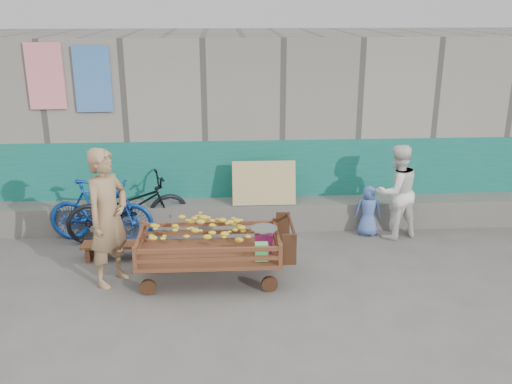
{
  "coord_description": "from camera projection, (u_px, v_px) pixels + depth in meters",
  "views": [
    {
      "loc": [
        -0.33,
        -6.32,
        3.56
      ],
      "look_at": [
        0.11,
        1.2,
        1.0
      ],
      "focal_mm": 40.0,
      "sensor_mm": 36.0,
      "label": 1
    }
  ],
  "objects": [
    {
      "name": "bicycle_blue",
      "position": [
        101.0,
        211.0,
        8.68
      ],
      "size": [
        1.69,
        0.7,
        0.98
      ],
      "primitive_type": "imported",
      "rotation": [
        0.0,
        0.0,
        1.42
      ],
      "color": "#0F3C9A",
      "rests_on": "ground"
    },
    {
      "name": "bicycle_dark",
      "position": [
        128.0,
        208.0,
        8.82
      ],
      "size": [
        1.99,
        1.22,
        0.99
      ],
      "primitive_type": "imported",
      "rotation": [
        0.0,
        0.0,
        1.89
      ],
      "color": "black",
      "rests_on": "ground"
    },
    {
      "name": "child",
      "position": [
        368.0,
        210.0,
        8.94
      ],
      "size": [
        0.45,
        0.34,
        0.82
      ],
      "primitive_type": "imported",
      "rotation": [
        0.0,
        0.0,
        2.94
      ],
      "color": "#4C70BE",
      "rests_on": "ground"
    },
    {
      "name": "building_wall",
      "position": [
        241.0,
        119.0,
        10.5
      ],
      "size": [
        12.0,
        3.5,
        3.0
      ],
      "color": "gray",
      "rests_on": "ground"
    },
    {
      "name": "woman",
      "position": [
        396.0,
        192.0,
        8.77
      ],
      "size": [
        0.87,
        0.77,
        1.49
      ],
      "primitive_type": "imported",
      "rotation": [
        0.0,
        0.0,
        3.47
      ],
      "color": "white",
      "rests_on": "ground"
    },
    {
      "name": "vendor_man",
      "position": [
        108.0,
        218.0,
        7.27
      ],
      "size": [
        0.72,
        0.8,
        1.82
      ],
      "primitive_type": "imported",
      "rotation": [
        0.0,
        0.0,
        1.01
      ],
      "color": "#977651",
      "rests_on": "ground"
    },
    {
      "name": "bench",
      "position": [
        117.0,
        247.0,
        8.17
      ],
      "size": [
        0.98,
        0.29,
        0.24
      ],
      "color": "#532717",
      "rests_on": "ground"
    },
    {
      "name": "ground",
      "position": [
        253.0,
        298.0,
        7.14
      ],
      "size": [
        80.0,
        80.0,
        0.0
      ],
      "primitive_type": "plane",
      "color": "#55524E",
      "rests_on": "ground"
    },
    {
      "name": "banana_cart",
      "position": [
        206.0,
        240.0,
        7.4
      ],
      "size": [
        2.02,
        0.93,
        0.86
      ],
      "color": "#532717",
      "rests_on": "ground"
    }
  ]
}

